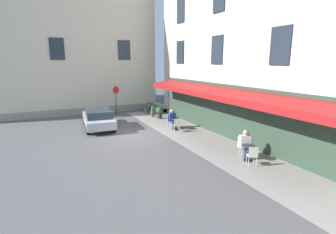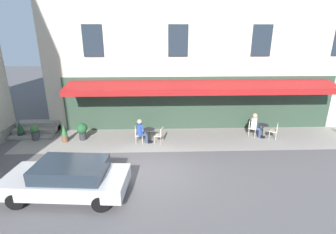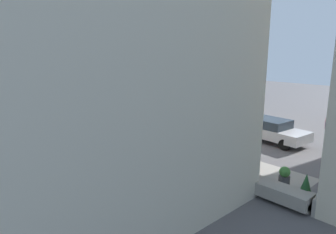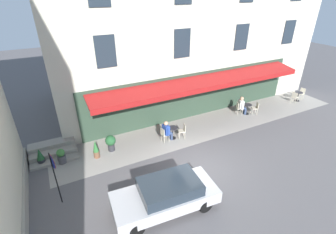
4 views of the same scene
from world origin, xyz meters
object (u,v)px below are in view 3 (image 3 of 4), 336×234
seated_companion_in_blue (186,135)px  cafe_chair_cream_near_door (73,108)px  cafe_chair_cream_corner_right (111,117)px  potted_plant_entrance_left (230,156)px  cafe_chair_cream_kerbside (113,121)px  parked_car_silver (269,129)px  seated_patron_in_white (112,118)px  potted_plant_by_steps (284,177)px  cafe_chair_cream_by_window (83,109)px  cafe_chair_cream_facing_street (176,134)px  cafe_table_streetside (180,138)px  potted_plant_under_sign (306,187)px  cafe_table_mid_terrace (112,120)px  cafe_table_near_entrance (78,109)px  potted_plant_mid_terrace (251,160)px  no_parking_sign (326,131)px  cafe_chair_cream_corner_left (190,139)px

seated_companion_in_blue → cafe_chair_cream_near_door: bearing=-177.6°
cafe_chair_cream_corner_right → potted_plant_entrance_left: potted_plant_entrance_left is taller
cafe_chair_cream_kerbside → parked_car_silver: 10.00m
seated_patron_in_white → potted_plant_by_steps: 12.26m
cafe_chair_cream_by_window → cafe_chair_cream_kerbside: same height
cafe_chair_cream_facing_street → seated_patron_in_white: seated_patron_in_white is taller
cafe_chair_cream_kerbside → potted_plant_by_steps: bearing=0.6°
cafe_chair_cream_corner_right → cafe_chair_cream_facing_street: 6.32m
cafe_chair_cream_kerbside → potted_plant_entrance_left: (9.45, 0.23, 0.01)m
cafe_chair_cream_kerbside → potted_plant_by_steps: cafe_chair_cream_kerbside is taller
cafe_chair_cream_corner_right → parked_car_silver: 10.74m
cafe_table_streetside → potted_plant_under_sign: bearing=-7.3°
cafe_table_mid_terrace → potted_plant_under_sign: bearing=-2.0°
cafe_table_near_entrance → seated_companion_in_blue: 12.09m
cafe_chair_cream_by_window → potted_plant_under_sign: 18.33m
potted_plant_mid_terrace → cafe_table_streetside: bearing=177.4°
potted_plant_entrance_left → potted_plant_mid_terrace: bearing=16.6°
seated_companion_in_blue → potted_plant_mid_terrace: bearing=-3.5°
seated_companion_in_blue → parked_car_silver: (2.31, 4.52, 0.00)m
cafe_table_mid_terrace → potted_plant_mid_terrace: (10.91, 0.24, 0.03)m
cafe_table_near_entrance → potted_plant_mid_terrace: bearing=0.4°
cafe_chair_cream_near_door → potted_plant_entrance_left: (15.97, 0.01, 0.01)m
cafe_chair_cream_near_door → no_parking_sign: (18.88, 2.77, 1.25)m
cafe_chair_cream_facing_street → no_parking_sign: no_parking_sign is taller
cafe_chair_cream_near_door → parked_car_silver: bearing=18.6°
cafe_chair_cream_corner_left → potted_plant_under_sign: size_ratio=0.96×
cafe_chair_cream_near_door → potted_plant_entrance_left: 15.97m
cafe_table_streetside → parked_car_silver: bearing=59.2°
cafe_table_streetside → seated_companion_in_blue: seated_companion_in_blue is taller
potted_plant_mid_terrace → cafe_chair_cream_corner_left: bearing=175.9°
cafe_table_mid_terrace → no_parking_sign: bearing=11.9°
cafe_chair_cream_near_door → cafe_table_mid_terrace: size_ratio=1.21×
cafe_chair_cream_facing_street → potted_plant_by_steps: (6.88, -0.78, -0.14)m
parked_car_silver → cafe_table_mid_terrace: bearing=-151.0°
cafe_chair_cream_corner_right → parked_car_silver: bearing=26.2°
cafe_chair_cream_corner_left → seated_patron_in_white: (-6.59, -0.69, 0.17)m
parked_car_silver → cafe_table_streetside: bearing=-120.8°
potted_plant_entrance_left → cafe_chair_cream_kerbside: bearing=-178.6°
cafe_table_mid_terrace → cafe_chair_cream_facing_street: bearing=6.5°
cafe_chair_cream_near_door → potted_plant_entrance_left: size_ratio=0.95×
cafe_chair_cream_kerbside → no_parking_sign: no_parking_sign is taller
cafe_chair_cream_by_window → seated_companion_in_blue: size_ratio=0.68×
cafe_table_mid_terrace → potted_plant_entrance_left: potted_plant_entrance_left is taller
potted_plant_entrance_left → cafe_table_mid_terrace: bearing=179.9°
cafe_chair_cream_corner_left → potted_plant_under_sign: bearing=-8.6°
cafe_chair_cream_by_window → cafe_table_streetside: 11.06m
seated_companion_in_blue → cafe_table_streetside: bearing=-173.2°
potted_plant_by_steps → potted_plant_mid_terrace: size_ratio=0.78×
no_parking_sign → potted_plant_entrance_left: 4.20m
cafe_chair_cream_near_door → parked_car_silver: (15.01, 5.06, 0.16)m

